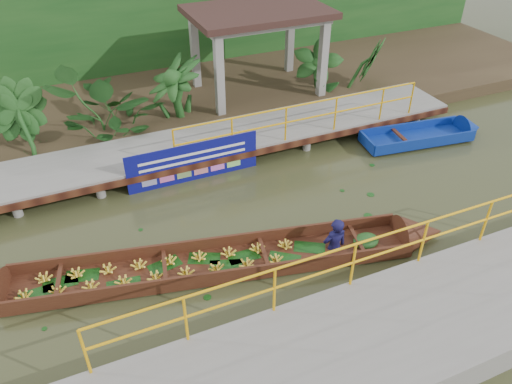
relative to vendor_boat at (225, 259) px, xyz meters
name	(u,v)px	position (x,y,z in m)	size (l,w,h in m)	color
ground	(249,228)	(0.99, 1.01, -0.20)	(80.00, 80.00, 0.00)	#33361B
land_strip	(165,97)	(0.99, 8.51, 0.02)	(30.00, 8.00, 0.45)	#35281A
far_dock	(202,144)	(1.01, 4.44, 0.27)	(16.00, 2.06, 1.66)	gray
near_dock	(392,337)	(1.99, -3.19, 0.10)	(18.00, 2.40, 1.73)	gray
pavilion	(258,21)	(3.99, 7.31, 2.61)	(4.40, 3.00, 3.00)	gray
foliage_backdrop	(142,26)	(0.99, 11.01, 1.80)	(30.00, 0.80, 4.00)	#154216
vendor_boat	(225,259)	(0.00, 0.00, 0.00)	(10.53, 3.19, 2.04)	#37170F
moored_blue_boat	(443,133)	(8.18, 2.64, -0.04)	(4.02, 1.49, 0.93)	navy
blue_banner	(194,162)	(0.45, 3.49, 0.35)	(3.59, 0.04, 1.12)	navy
tropical_plants	(170,93)	(0.66, 6.31, 1.12)	(14.40, 1.40, 1.75)	#154216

